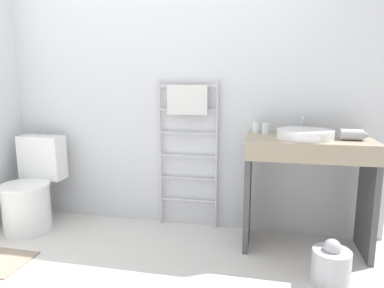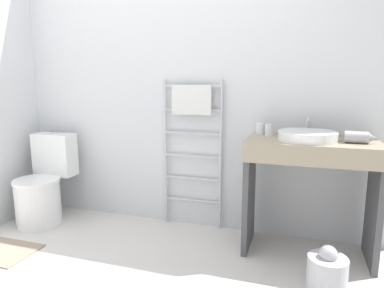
{
  "view_description": "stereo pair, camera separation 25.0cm",
  "coord_description": "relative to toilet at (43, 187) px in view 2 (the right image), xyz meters",
  "views": [
    {
      "loc": [
        0.7,
        -1.51,
        1.24
      ],
      "look_at": [
        0.19,
        0.9,
        0.8
      ],
      "focal_mm": 32.0,
      "sensor_mm": 36.0,
      "label": 1
    },
    {
      "loc": [
        0.94,
        -1.45,
        1.24
      ],
      "look_at": [
        0.19,
        0.9,
        0.8
      ],
      "focal_mm": 32.0,
      "sensor_mm": 36.0,
      "label": 2
    }
  ],
  "objects": [
    {
      "name": "trash_bin",
      "position": [
        2.36,
        -0.38,
        -0.2
      ],
      "size": [
        0.23,
        0.27,
        0.3
      ],
      "color": "#B7B7BC",
      "rests_on": "ground_plane"
    },
    {
      "name": "cup_near_wall",
      "position": [
        1.87,
        0.27,
        0.57
      ],
      "size": [
        0.06,
        0.06,
        0.09
      ],
      "color": "white",
      "rests_on": "vanity_counter"
    },
    {
      "name": "wall_back",
      "position": [
        1.22,
        0.41,
        1.0
      ],
      "size": [
        3.31,
        0.12,
        2.64
      ],
      "primitive_type": "cube",
      "color": "silver",
      "rests_on": "ground_plane"
    },
    {
      "name": "sink_basin",
      "position": [
        2.21,
        0.07,
        0.56
      ],
      "size": [
        0.4,
        0.4,
        0.06
      ],
      "color": "white",
      "rests_on": "vanity_counter"
    },
    {
      "name": "hair_dryer",
      "position": [
        2.53,
        0.08,
        0.56
      ],
      "size": [
        0.2,
        0.18,
        0.08
      ],
      "color": "#B7B7BC",
      "rests_on": "vanity_counter"
    },
    {
      "name": "faucet",
      "position": [
        2.21,
        0.29,
        0.61
      ],
      "size": [
        0.02,
        0.1,
        0.14
      ],
      "color": "silver",
      "rests_on": "vanity_counter"
    },
    {
      "name": "toilet",
      "position": [
        0.0,
        0.0,
        0.0
      ],
      "size": [
        0.39,
        0.54,
        0.79
      ],
      "color": "white",
      "rests_on": "ground_plane"
    },
    {
      "name": "towel_radiator",
      "position": [
        1.3,
        0.3,
        0.58
      ],
      "size": [
        0.52,
        0.06,
        1.26
      ],
      "color": "silver",
      "rests_on": "ground_plane"
    },
    {
      "name": "cup_near_edge",
      "position": [
        1.94,
        0.23,
        0.57
      ],
      "size": [
        0.06,
        0.06,
        0.09
      ],
      "color": "white",
      "rests_on": "vanity_counter"
    },
    {
      "name": "vanity_counter",
      "position": [
        2.25,
        0.09,
        0.25
      ],
      "size": [
        0.89,
        0.48,
        0.84
      ],
      "color": "gray",
      "rests_on": "ground_plane"
    }
  ]
}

